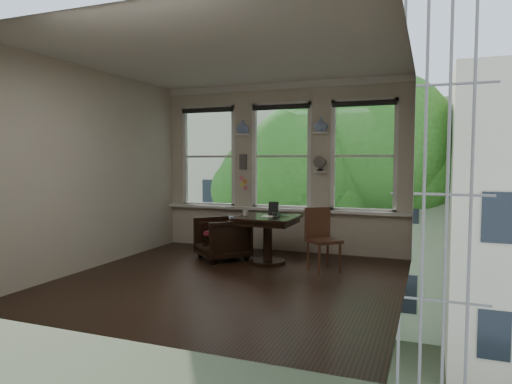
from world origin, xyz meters
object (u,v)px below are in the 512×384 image
at_px(armchair_left, 222,238).
at_px(side_chair_right, 324,240).
at_px(mug, 245,213).
at_px(table, 268,240).
at_px(laptop, 277,215).

height_order(armchair_left, side_chair_right, side_chair_right).
relative_size(armchair_left, mug, 8.59).
height_order(table, mug, mug).
distance_m(armchair_left, side_chair_right, 1.74).
xyz_separation_m(table, side_chair_right, (0.93, -0.16, 0.09)).
distance_m(table, mug, 0.56).
bearing_deg(side_chair_right, table, 127.50).
distance_m(laptop, mug, 0.51).
bearing_deg(laptop, mug, -165.75).
bearing_deg(armchair_left, mug, 36.16).
relative_size(armchair_left, laptop, 2.21).
height_order(table, laptop, laptop).
bearing_deg(mug, side_chair_right, -5.77).
bearing_deg(side_chair_right, mug, 131.21).
xyz_separation_m(table, armchair_left, (-0.80, 0.02, -0.03)).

